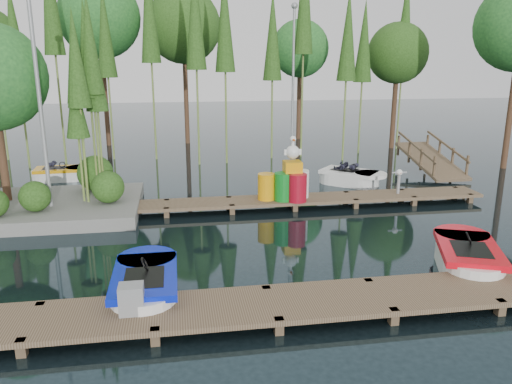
{
  "coord_description": "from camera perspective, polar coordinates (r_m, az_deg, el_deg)",
  "views": [
    {
      "loc": [
        -1.66,
        -12.86,
        4.72
      ],
      "look_at": [
        0.5,
        0.5,
        1.1
      ],
      "focal_mm": 35.0,
      "sensor_mm": 36.0,
      "label": 1
    }
  ],
  "objects": [
    {
      "name": "tree_screen",
      "position": [
        23.5,
        -10.62,
        18.13
      ],
      "size": [
        34.42,
        18.53,
        10.31
      ],
      "color": "#4A301F",
      "rests_on": "ground"
    },
    {
      "name": "ramp",
      "position": [
        22.49,
        19.34,
        3.53
      ],
      "size": [
        1.5,
        3.94,
        1.49
      ],
      "color": "brown",
      "rests_on": "ground"
    },
    {
      "name": "yellow_barrel",
      "position": [
        16.12,
        1.2,
        0.62
      ],
      "size": [
        0.57,
        0.57,
        0.85
      ],
      "primitive_type": "cylinder",
      "color": "orange",
      "rests_on": "far_dock"
    },
    {
      "name": "boat_red",
      "position": [
        12.58,
        22.99,
        -6.96
      ],
      "size": [
        2.23,
        3.12,
        0.96
      ],
      "rotation": [
        0.0,
        0.0,
        -0.37
      ],
      "color": "white",
      "rests_on": "ground"
    },
    {
      "name": "lamp_island",
      "position": [
        15.84,
        -23.76,
        12.08
      ],
      "size": [
        0.3,
        0.3,
        7.25
      ],
      "color": "gray",
      "rests_on": "ground"
    },
    {
      "name": "ground_plane",
      "position": [
        13.8,
        -1.72,
        -5.03
      ],
      "size": [
        90.0,
        90.0,
        0.0
      ],
      "primitive_type": "plane",
      "color": "#19292F"
    },
    {
      "name": "drum_cluster",
      "position": [
        16.1,
        4.3,
        1.24
      ],
      "size": [
        1.2,
        1.1,
        2.07
      ],
      "color": "#0D7C1F",
      "rests_on": "far_dock"
    },
    {
      "name": "boat_white_far",
      "position": [
        19.65,
        10.7,
        1.65
      ],
      "size": [
        2.78,
        2.65,
        1.25
      ],
      "rotation": [
        0.0,
        0.0,
        -0.02
      ],
      "color": "white",
      "rests_on": "ground"
    },
    {
      "name": "far_dock",
      "position": [
        16.23,
        0.62,
        -1.1
      ],
      "size": [
        15.0,
        1.2,
        0.5
      ],
      "color": "brown",
      "rests_on": "ground"
    },
    {
      "name": "seagull_post",
      "position": [
        17.47,
        16.03,
        1.63
      ],
      "size": [
        0.52,
        0.28,
        0.84
      ],
      "color": "gray",
      "rests_on": "far_dock"
    },
    {
      "name": "boat_blue",
      "position": [
        10.49,
        -12.49,
        -10.49
      ],
      "size": [
        1.27,
        2.8,
        0.94
      ],
      "rotation": [
        0.0,
        0.0,
        0.0
      ],
      "color": "white",
      "rests_on": "ground"
    },
    {
      "name": "utility_cabinet",
      "position": [
        9.38,
        -14.04,
        -11.77
      ],
      "size": [
        0.44,
        0.37,
        0.54
      ],
      "primitive_type": "cube",
      "color": "gray",
      "rests_on": "near_dock"
    },
    {
      "name": "boat_yellow_far",
      "position": [
        21.55,
        -21.42,
        1.96
      ],
      "size": [
        2.44,
        1.2,
        1.2
      ],
      "rotation": [
        0.0,
        0.0,
        -0.3
      ],
      "color": "white",
      "rests_on": "ground"
    },
    {
      "name": "lamp_rear",
      "position": [
        24.53,
        4.28,
        13.85
      ],
      "size": [
        0.3,
        0.3,
        7.25
      ],
      "color": "gray",
      "rests_on": "ground"
    },
    {
      "name": "island",
      "position": [
        16.88,
        -25.38,
        8.33
      ],
      "size": [
        6.2,
        4.2,
        6.75
      ],
      "color": "slate",
      "rests_on": "ground"
    },
    {
      "name": "near_dock",
      "position": [
        9.63,
        1.86,
        -12.78
      ],
      "size": [
        18.0,
        1.5,
        0.5
      ],
      "color": "brown",
      "rests_on": "ground"
    }
  ]
}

